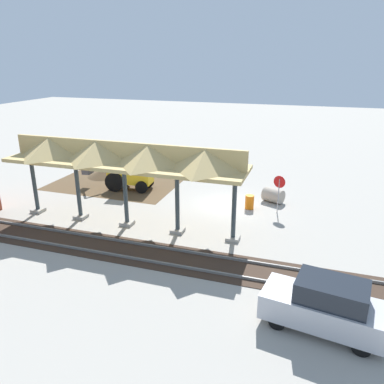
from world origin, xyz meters
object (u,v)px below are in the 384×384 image
at_px(backhoe, 128,173).
at_px(distant_parked_car, 325,306).
at_px(stop_sign, 279,186).
at_px(concrete_pipe, 273,195).
at_px(traffic_barrel, 249,202).

bearing_deg(backhoe, distant_parked_car, 139.54).
xyz_separation_m(stop_sign, distant_parked_car, (-2.70, 10.45, -0.76)).
bearing_deg(concrete_pipe, backhoe, 3.28).
bearing_deg(traffic_barrel, backhoe, -6.66).
height_order(stop_sign, concrete_pipe, stop_sign).
relative_size(backhoe, concrete_pipe, 3.42).
height_order(stop_sign, distant_parked_car, stop_sign).
bearing_deg(distant_parked_car, stop_sign, -75.51).
distance_m(distant_parked_car, traffic_barrel, 11.50).
distance_m(concrete_pipe, traffic_barrel, 2.12).
distance_m(backhoe, distant_parked_car, 17.95).
xyz_separation_m(backhoe, distant_parked_car, (-13.65, 11.65, -0.28)).
bearing_deg(stop_sign, backhoe, -6.20).
bearing_deg(distant_parked_car, backhoe, -40.46).
relative_size(concrete_pipe, traffic_barrel, 1.75).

